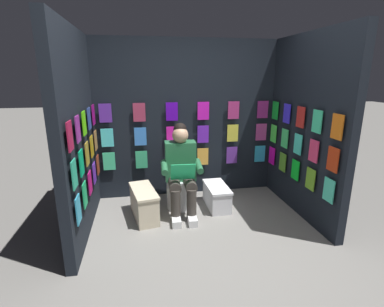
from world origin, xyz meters
TOP-DOWN VIEW (x-y plane):
  - ground_plane at (0.00, 0.00)m, footprint 30.00×30.00m
  - display_wall_back at (0.00, -1.79)m, footprint 2.75×0.14m
  - display_wall_left at (-1.37, -0.87)m, footprint 0.14×1.74m
  - display_wall_right at (1.37, -0.87)m, footprint 0.14×1.74m
  - toilet at (0.18, -1.33)m, footprint 0.41×0.56m
  - person_reading at (0.19, -1.10)m, footprint 0.54×0.70m
  - comic_longbox_near at (-0.32, -1.17)m, footprint 0.28×0.59m
  - comic_longbox_far at (0.69, -1.03)m, footprint 0.38×0.70m

SIDE VIEW (x-z plane):
  - ground_plane at x=0.00m, z-range 0.00..0.00m
  - comic_longbox_near at x=-0.32m, z-range 0.00..0.31m
  - comic_longbox_far at x=0.69m, z-range 0.00..0.39m
  - toilet at x=0.18m, z-range -0.06..0.71m
  - person_reading at x=0.19m, z-range 0.00..1.20m
  - display_wall_left at x=-1.37m, z-range 0.00..2.28m
  - display_wall_right at x=1.37m, z-range 0.00..2.28m
  - display_wall_back at x=0.00m, z-range 0.00..2.29m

